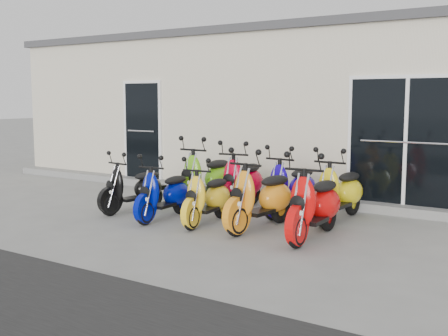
{
  "coord_description": "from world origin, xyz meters",
  "views": [
    {
      "loc": [
        5.18,
        -7.28,
        1.93
      ],
      "look_at": [
        0.0,
        0.6,
        0.75
      ],
      "focal_mm": 45.0,
      "sensor_mm": 36.0,
      "label": 1
    }
  ],
  "objects": [
    {
      "name": "ground",
      "position": [
        0.0,
        0.0,
        0.0
      ],
      "size": [
        80.0,
        80.0,
        0.0
      ],
      "primitive_type": "plane",
      "color": "gray",
      "rests_on": "ground"
    },
    {
      "name": "building",
      "position": [
        0.0,
        5.2,
        1.6
      ],
      "size": [
        14.0,
        6.0,
        3.2
      ],
      "primitive_type": "cube",
      "color": "beige",
      "rests_on": "ground"
    },
    {
      "name": "roof_cap",
      "position": [
        0.0,
        5.2,
        3.28
      ],
      "size": [
        14.2,
        6.2,
        0.16
      ],
      "primitive_type": "cube",
      "color": "#3F3F42",
      "rests_on": "building"
    },
    {
      "name": "front_step",
      "position": [
        0.0,
        2.02,
        0.07
      ],
      "size": [
        14.0,
        0.4,
        0.15
      ],
      "primitive_type": "cube",
      "color": "gray",
      "rests_on": "ground"
    },
    {
      "name": "door_left",
      "position": [
        -3.2,
        2.17,
        1.26
      ],
      "size": [
        1.07,
        0.08,
        2.22
      ],
      "primitive_type": "cube",
      "color": "black",
      "rests_on": "front_step"
    },
    {
      "name": "door_right",
      "position": [
        2.6,
        2.17,
        1.26
      ],
      "size": [
        2.02,
        0.08,
        2.22
      ],
      "primitive_type": "cube",
      "color": "black",
      "rests_on": "front_step"
    },
    {
      "name": "scooter_front_black",
      "position": [
        -1.29,
        -0.25,
        0.53
      ],
      "size": [
        0.73,
        1.5,
        1.06
      ],
      "primitive_type": null,
      "rotation": [
        0.0,
        0.0,
        -0.15
      ],
      "color": "black",
      "rests_on": "ground"
    },
    {
      "name": "scooter_front_blue",
      "position": [
        -0.45,
        -0.44,
        0.54
      ],
      "size": [
        0.61,
        1.48,
        1.07
      ],
      "primitive_type": null,
      "rotation": [
        0.0,
        0.0,
        0.06
      ],
      "color": "#010B89",
      "rests_on": "ground"
    },
    {
      "name": "scooter_front_orange_a",
      "position": [
        0.31,
        -0.33,
        0.54
      ],
      "size": [
        0.68,
        1.5,
        1.07
      ],
      "primitive_type": null,
      "rotation": [
        0.0,
        0.0,
        0.11
      ],
      "color": "yellow",
      "rests_on": "ground"
    },
    {
      "name": "scooter_front_orange_b",
      "position": [
        1.17,
        -0.2,
        0.62
      ],
      "size": [
        0.78,
        1.73,
        1.24
      ],
      "primitive_type": null,
      "rotation": [
        0.0,
        0.0,
        -0.1
      ],
      "color": "orange",
      "rests_on": "ground"
    },
    {
      "name": "scooter_front_red",
      "position": [
        2.07,
        -0.29,
        0.62
      ],
      "size": [
        0.67,
        1.7,
        1.24
      ],
      "primitive_type": null,
      "rotation": [
        0.0,
        0.0,
        0.03
      ],
      "color": "red",
      "rests_on": "ground"
    },
    {
      "name": "scooter_back_green",
      "position": [
        -0.61,
        0.94,
        0.64
      ],
      "size": [
        0.63,
        1.73,
        1.28
      ],
      "primitive_type": null,
      "rotation": [
        0.0,
        0.0,
        -0.0
      ],
      "color": "#62B416",
      "rests_on": "ground"
    },
    {
      "name": "scooter_back_red",
      "position": [
        0.14,
        0.97,
        0.61
      ],
      "size": [
        0.83,
        1.73,
        1.23
      ],
      "primitive_type": null,
      "rotation": [
        0.0,
        0.0,
        0.14
      ],
      "color": "red",
      "rests_on": "ground"
    },
    {
      "name": "scooter_back_blue",
      "position": [
        1.07,
        1.0,
        0.59
      ],
      "size": [
        0.71,
        1.65,
        1.19
      ],
      "primitive_type": null,
      "rotation": [
        0.0,
        0.0,
        -0.08
      ],
      "color": "#1500A0",
      "rests_on": "ground"
    },
    {
      "name": "scooter_back_yellow",
      "position": [
        1.92,
        0.99,
        0.6
      ],
      "size": [
        0.68,
        1.65,
        1.19
      ],
      "primitive_type": null,
      "rotation": [
        0.0,
        0.0,
        -0.06
      ],
      "color": "yellow",
      "rests_on": "ground"
    }
  ]
}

